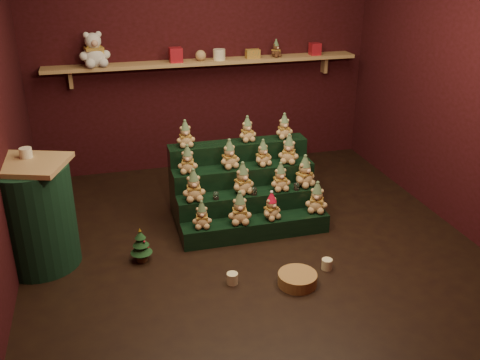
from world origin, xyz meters
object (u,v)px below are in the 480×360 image
object	(u,v)px
brown_bear	(276,49)
snow_globe_a	(216,195)
mug_left	(232,278)
snow_globe_b	(254,191)
wicker_basket	(297,279)
white_bear	(93,45)
snow_globe_c	(297,186)
riser_tier_front	(256,228)
mini_christmas_tree	(141,245)
side_table	(35,215)
mug_right	(327,264)

from	to	relation	value
brown_bear	snow_globe_a	bearing A→B (deg)	-149.97
mug_left	snow_globe_b	bearing A→B (deg)	63.21
wicker_basket	white_bear	bearing A→B (deg)	118.29
snow_globe_c	riser_tier_front	bearing A→B (deg)	-160.52
mini_christmas_tree	brown_bear	bearing A→B (deg)	46.45
snow_globe_b	brown_bear	world-z (taller)	brown_bear
riser_tier_front	snow_globe_c	bearing A→B (deg)	19.48
mini_christmas_tree	wicker_basket	bearing A→B (deg)	-29.98
side_table	wicker_basket	size ratio (longest dim) A/B	2.97
snow_globe_a	wicker_basket	size ratio (longest dim) A/B	0.24
snow_globe_c	wicker_basket	size ratio (longest dim) A/B	0.24
riser_tier_front	mini_christmas_tree	size ratio (longest dim) A/B	4.36
side_table	mini_christmas_tree	xyz separation A→B (m)	(0.84, -0.19, -0.31)
mini_christmas_tree	mug_left	distance (m)	0.87
mini_christmas_tree	mug_left	world-z (taller)	mini_christmas_tree
wicker_basket	white_bear	xyz separation A→B (m)	(-1.40, 2.61, 1.50)
snow_globe_a	mug_left	size ratio (longest dim) A/B	0.82
riser_tier_front	side_table	bearing A→B (deg)	178.87
mug_left	white_bear	world-z (taller)	white_bear
riser_tier_front	mini_christmas_tree	bearing A→B (deg)	-172.02
snow_globe_b	brown_bear	distance (m)	2.04
snow_globe_c	snow_globe_a	bearing A→B (deg)	180.00
snow_globe_b	mini_christmas_tree	bearing A→B (deg)	-164.25
white_bear	mini_christmas_tree	bearing A→B (deg)	-93.97
wicker_basket	brown_bear	bearing A→B (deg)	76.02
snow_globe_b	white_bear	world-z (taller)	white_bear
mug_left	white_bear	xyz separation A→B (m)	(-0.90, 2.46, 1.51)
snow_globe_c	mini_christmas_tree	distance (m)	1.58
brown_bear	riser_tier_front	bearing A→B (deg)	-138.82
riser_tier_front	mug_right	bearing A→B (deg)	-58.09
snow_globe_b	side_table	xyz separation A→B (m)	(-1.94, -0.12, 0.07)
snow_globe_a	snow_globe_b	bearing A→B (deg)	0.00
riser_tier_front	brown_bear	size ratio (longest dim) A/B	7.14
snow_globe_b	mini_christmas_tree	distance (m)	1.17
wicker_basket	mug_left	bearing A→B (deg)	163.53
snow_globe_b	snow_globe_c	xyz separation A→B (m)	(0.43, -0.00, -0.00)
riser_tier_front	snow_globe_c	size ratio (longest dim) A/B	18.07
wicker_basket	white_bear	size ratio (longest dim) A/B	0.69
mug_right	white_bear	xyz separation A→B (m)	(-1.73, 2.46, 1.51)
snow_globe_a	mug_left	distance (m)	0.92
riser_tier_front	snow_globe_c	distance (m)	0.57
side_table	mug_left	distance (m)	1.73
mug_right	white_bear	size ratio (longest dim) A/B	0.20
snow_globe_b	riser_tier_front	bearing A→B (deg)	-98.91
snow_globe_b	snow_globe_c	distance (m)	0.43
snow_globe_b	mini_christmas_tree	size ratio (longest dim) A/B	0.25
snow_globe_a	white_bear	size ratio (longest dim) A/B	0.17
side_table	snow_globe_b	bearing A→B (deg)	22.91
side_table	mug_left	world-z (taller)	side_table
side_table	mug_right	xyz separation A→B (m)	(2.34, -0.72, -0.42)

